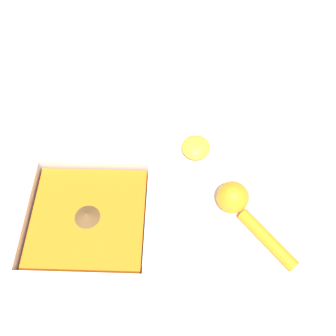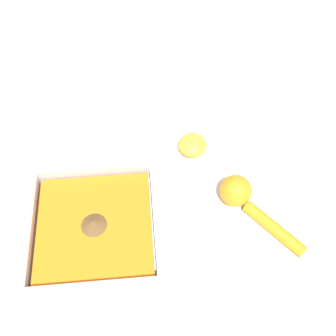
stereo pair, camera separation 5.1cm
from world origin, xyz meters
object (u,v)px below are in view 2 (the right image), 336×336
lemon_half (192,145)px  square_dish (95,229)px  spice_bowl (123,128)px  lemon_squeezer (245,200)px

lemon_half → square_dish: bearing=131.1°
square_dish → lemon_half: square_dish is taller
spice_bowl → lemon_squeezer: (-0.21, -0.24, 0.01)m
square_dish → spice_bowl: square_dish is taller
square_dish → lemon_squeezer: size_ratio=1.37×
square_dish → lemon_half: 0.28m
lemon_squeezer → lemon_half: lemon_squeezer is taller
spice_bowl → lemon_half: 0.17m
square_dish → lemon_squeezer: 0.30m
lemon_squeezer → lemon_half: (0.15, 0.09, -0.01)m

